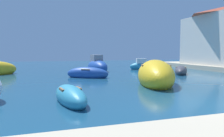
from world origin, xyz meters
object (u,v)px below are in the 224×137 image
Objects in this scene: moored_boat_4 at (97,66)px; moored_boat_6 at (143,66)px; moored_boat_2 at (87,74)px; moored_boat_0 at (155,75)px; moored_boat_7 at (70,96)px; waterfront_building_annex at (222,36)px; moored_boat_5 at (181,71)px.

moored_boat_4 is 1.28× the size of moored_boat_6.
moored_boat_0 is at bearing 158.93° from moored_boat_2.
waterfront_building_annex is at bearing 113.64° from moored_boat_7.
moored_boat_0 reaches higher than moored_boat_2.
moored_boat_5 is at bearing 154.69° from moored_boat_0.
moored_boat_4 is 14.25m from waterfront_building_annex.
moored_boat_7 is at bearing -108.87° from moored_boat_6.
moored_boat_6 is 16.67m from moored_boat_7.
moored_boat_5 is 5.70m from moored_boat_6.
moored_boat_6 is (4.10, 10.25, -0.17)m from moored_boat_0.
moored_boat_5 is at bearing -146.66° from moored_boat_2.
waterfront_building_annex reaches higher than moored_boat_7.
moored_boat_0 is 1.74× the size of moored_boat_2.
moored_boat_6 is at bearing 93.10° from moored_boat_4.
moored_boat_2 is (-3.34, 4.42, -0.24)m from moored_boat_0.
moored_boat_0 is 6.48m from moored_boat_7.
moored_boat_2 is at bearing 127.47° from moored_boat_5.
moored_boat_0 reaches higher than moored_boat_6.
moored_boat_6 is 0.37× the size of waterfront_building_annex.
moored_boat_2 is 8.09m from moored_boat_7.
moored_boat_4 reaches higher than moored_boat_2.
moored_boat_5 is 0.38× the size of waterfront_building_annex.
moored_boat_2 is at bearing -168.46° from waterfront_building_annex.
moored_boat_5 is at bearing -157.74° from waterfront_building_annex.
moored_boat_6 is (-0.98, 5.61, 0.10)m from moored_boat_5.
moored_boat_4 is (2.01, 5.15, 0.20)m from moored_boat_2.
moored_boat_0 reaches higher than moored_boat_5.
moored_boat_2 is 0.82× the size of moored_boat_4.
moored_boat_6 reaches higher than moored_boat_5.
moored_boat_6 reaches higher than moored_boat_7.
moored_boat_0 is 0.68× the size of waterfront_building_annex.
moored_boat_7 is at bearing -36.35° from moored_boat_0.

